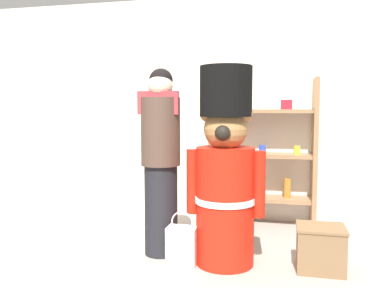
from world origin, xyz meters
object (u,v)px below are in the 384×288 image
(shopping_bag, at_px, (182,245))
(display_crate, at_px, (320,248))
(person_shopper, at_px, (161,159))
(merchandise_shelf, at_px, (261,151))
(teddy_bear_guard, at_px, (225,172))

(shopping_bag, bearing_deg, display_crate, 7.50)
(person_shopper, xyz_separation_m, shopping_bag, (0.25, -0.22, -0.69))
(merchandise_shelf, xyz_separation_m, display_crate, (0.55, -1.22, -0.65))
(person_shopper, relative_size, display_crate, 4.32)
(merchandise_shelf, distance_m, display_crate, 1.49)
(merchandise_shelf, height_order, teddy_bear_guard, teddy_bear_guard)
(merchandise_shelf, bearing_deg, shopping_bag, -112.43)
(merchandise_shelf, bearing_deg, person_shopper, -125.35)
(merchandise_shelf, height_order, shopping_bag, merchandise_shelf)
(teddy_bear_guard, distance_m, shopping_bag, 0.71)
(merchandise_shelf, relative_size, shopping_bag, 3.58)
(merchandise_shelf, xyz_separation_m, teddy_bear_guard, (-0.22, -1.25, -0.06))
(teddy_bear_guard, xyz_separation_m, display_crate, (0.77, 0.03, -0.59))
(person_shopper, height_order, shopping_bag, person_shopper)
(teddy_bear_guard, bearing_deg, person_shopper, 169.92)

